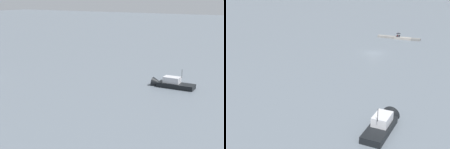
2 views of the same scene
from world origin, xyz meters
TOP-DOWN VIEW (x-y plane):
  - ground_plane at (0.00, 0.00)m, footprint 500.00×500.00m
  - seawall_pier at (0.00, -19.66)m, footprint 12.89×1.57m
  - person_seated_dark_left at (-0.15, -19.64)m, footprint 0.45×0.64m
  - person_seated_maroon_right at (0.41, -19.54)m, footprint 0.45×0.64m
  - umbrella_open_black at (0.14, -19.65)m, footprint 1.40×1.40m
  - motorboat_black_near at (-14.47, 33.37)m, footprint 2.67×7.92m

SIDE VIEW (x-z plane):
  - ground_plane at x=0.00m, z-range 0.00..0.00m
  - seawall_pier at x=0.00m, z-range 0.00..0.63m
  - motorboat_black_near at x=-14.47m, z-range -1.74..2.67m
  - person_seated_dark_left at x=-0.15m, z-range 0.52..1.25m
  - person_seated_maroon_right at x=0.41m, z-range 0.52..1.25m
  - umbrella_open_black at x=0.14m, z-range 1.11..2.40m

